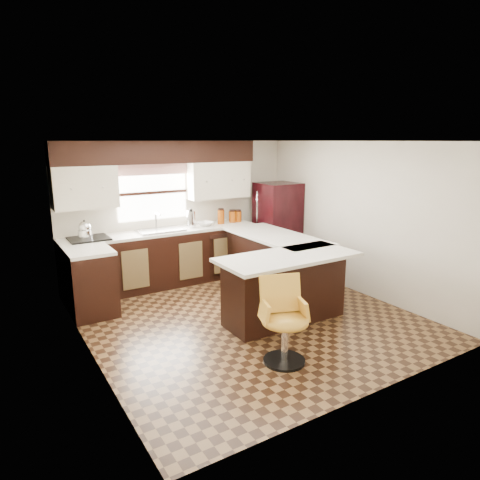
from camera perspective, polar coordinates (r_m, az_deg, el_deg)
floor at (r=6.07m, az=0.96°, el=-10.22°), size 4.40×4.40×0.00m
ceiling at (r=5.57m, az=1.05°, el=13.06°), size 4.40×4.40×0.00m
wall_back at (r=7.61m, az=-7.99°, el=3.90°), size 4.40×0.00×4.40m
wall_front at (r=4.09m, az=17.94°, el=-4.73°), size 4.40×0.00×4.40m
wall_left at (r=4.93m, az=-20.03°, el=-1.88°), size 0.00×4.40×4.40m
wall_right at (r=7.04m, az=15.56°, el=2.79°), size 0.00×4.40×4.40m
base_cab_back at (r=7.34m, az=-10.07°, el=-2.53°), size 3.30×0.60×0.90m
base_cab_left at (r=6.37m, az=-19.23°, el=-5.52°), size 0.60×0.70×0.90m
counter_back at (r=7.22m, az=-10.22°, el=1.08°), size 3.30×0.60×0.04m
counter_left at (r=6.24m, az=-19.56°, el=-1.40°), size 0.60×0.70×0.04m
soffit at (r=7.21m, az=-10.64°, el=11.44°), size 3.40×0.35×0.36m
upper_cab_left at (r=6.89m, az=-20.01°, el=6.63°), size 0.94×0.35×0.64m
upper_cab_right at (r=7.69m, az=-2.90°, el=8.01°), size 1.14×0.35×0.64m
window_pane at (r=7.36m, az=-11.59°, el=6.20°), size 1.20×0.02×0.90m
valance at (r=7.29m, az=-11.62°, el=9.21°), size 1.30×0.06×0.18m
sink at (r=7.18m, az=-10.54°, el=1.30°), size 0.75×0.45×0.03m
dishwasher at (r=7.51m, az=-2.14°, el=-2.13°), size 0.58×0.03×0.78m
cooktop at (r=6.86m, az=-19.51°, el=0.18°), size 0.58×0.50×0.02m
peninsula_long at (r=6.88m, az=4.48°, el=-3.42°), size 0.60×1.95×0.90m
peninsula_return at (r=5.84m, az=5.96°, el=-6.51°), size 1.65×0.60×0.90m
counter_pen_long at (r=6.79m, az=4.90°, el=0.47°), size 0.84×1.95×0.04m
counter_pen_return at (r=5.62m, az=6.47°, el=-2.27°), size 1.89×0.84×0.04m
refrigerator at (r=8.07m, az=5.01°, el=1.78°), size 0.70×0.68×1.64m
bar_chair at (r=4.77m, az=6.04°, el=-10.82°), size 0.65×0.65×0.96m
kettle at (r=6.82m, az=-20.00°, el=1.37°), size 0.21×0.21×0.28m
percolator at (r=7.39m, az=-6.55°, el=2.78°), size 0.15×0.15×0.29m
mixing_bowl at (r=7.53m, az=-4.69°, el=2.16°), size 0.35×0.35×0.07m
canister_large at (r=7.68m, az=-2.56°, el=3.10°), size 0.12×0.12×0.25m
canister_med at (r=7.80m, az=-1.02°, el=3.11°), size 0.13×0.13×0.20m
canister_small at (r=7.86m, az=-0.27°, el=3.15°), size 0.13×0.13×0.19m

